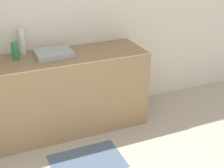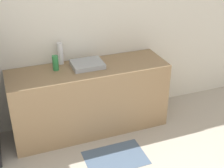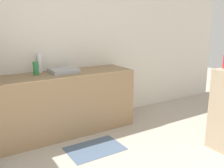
# 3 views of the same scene
# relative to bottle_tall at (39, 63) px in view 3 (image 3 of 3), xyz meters

# --- Properties ---
(wall_back) EXTENTS (8.00, 0.06, 2.60)m
(wall_back) POSITION_rel_bottle_tall_xyz_m (-0.11, 0.10, 0.27)
(wall_back) COLOR silver
(wall_back) RESTS_ON ground_plane
(counter) EXTENTS (2.00, 0.61, 0.89)m
(counter) POSITION_rel_bottle_tall_xyz_m (0.29, -0.24, -0.59)
(counter) COLOR #937551
(counter) RESTS_ON ground_plane
(sink_basin) EXTENTS (0.39, 0.32, 0.06)m
(sink_basin) POSITION_rel_bottle_tall_xyz_m (0.29, -0.20, -0.11)
(sink_basin) COLOR #9EA3A8
(sink_basin) RESTS_ON counter
(bottle_tall) EXTENTS (0.07, 0.07, 0.28)m
(bottle_tall) POSITION_rel_bottle_tall_xyz_m (0.00, 0.00, 0.00)
(bottle_tall) COLOR silver
(bottle_tall) RESTS_ON counter
(bottle_short) EXTENTS (0.07, 0.07, 0.18)m
(bottle_short) POSITION_rel_bottle_tall_xyz_m (-0.10, -0.16, -0.05)
(bottle_short) COLOR #2D7F42
(bottle_short) RESTS_ON counter
(kitchen_rug) EXTENTS (0.72, 0.49, 0.01)m
(kitchen_rug) POSITION_rel_bottle_tall_xyz_m (0.38, -0.94, -1.03)
(kitchen_rug) COLOR slate
(kitchen_rug) RESTS_ON ground_plane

